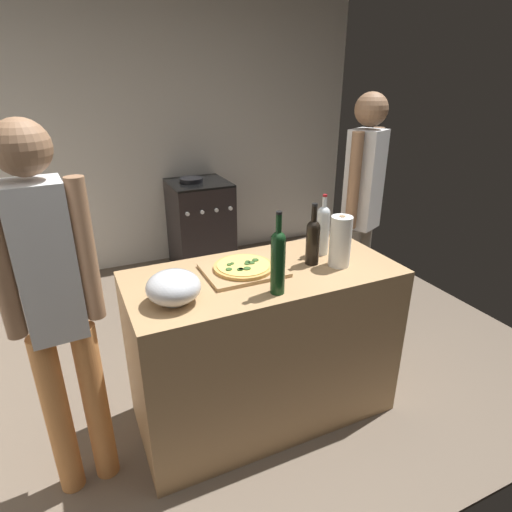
# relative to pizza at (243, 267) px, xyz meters

# --- Properties ---
(ground_plane) EXTENTS (4.34, 3.74, 0.02)m
(ground_plane) POSITION_rel_pizza_xyz_m (0.09, 0.86, -0.95)
(ground_plane) COLOR #6B5B4C
(kitchen_wall_rear) EXTENTS (4.34, 0.10, 2.60)m
(kitchen_wall_rear) POSITION_rel_pizza_xyz_m (0.09, 2.48, 0.36)
(kitchen_wall_rear) COLOR beige
(kitchen_wall_rear) RESTS_ON ground_plane
(counter) EXTENTS (1.41, 0.66, 0.91)m
(counter) POSITION_rel_pizza_xyz_m (0.10, -0.04, -0.48)
(counter) COLOR tan
(counter) RESTS_ON ground_plane
(cutting_board) EXTENTS (0.40, 0.32, 0.02)m
(cutting_board) POSITION_rel_pizza_xyz_m (0.00, 0.00, -0.02)
(cutting_board) COLOR tan
(cutting_board) RESTS_ON counter
(pizza) EXTENTS (0.31, 0.31, 0.03)m
(pizza) POSITION_rel_pizza_xyz_m (0.00, 0.00, 0.00)
(pizza) COLOR tan
(pizza) RESTS_ON cutting_board
(mixing_bowl) EXTENTS (0.24, 0.24, 0.15)m
(mixing_bowl) POSITION_rel_pizza_xyz_m (-0.40, -0.16, 0.05)
(mixing_bowl) COLOR #B2B2B7
(mixing_bowl) RESTS_ON counter
(paper_towel_roll) EXTENTS (0.11, 0.11, 0.27)m
(paper_towel_roll) POSITION_rel_pizza_xyz_m (0.49, -0.13, 0.10)
(paper_towel_roll) COLOR white
(paper_towel_roll) RESTS_ON counter
(wine_bottle_dark) EXTENTS (0.07, 0.07, 0.33)m
(wine_bottle_dark) POSITION_rel_pizza_xyz_m (0.38, -0.05, 0.11)
(wine_bottle_dark) COLOR black
(wine_bottle_dark) RESTS_ON counter
(wine_bottle_clear) EXTENTS (0.07, 0.07, 0.39)m
(wine_bottle_clear) POSITION_rel_pizza_xyz_m (0.06, -0.27, 0.14)
(wine_bottle_clear) COLOR #143819
(wine_bottle_clear) RESTS_ON counter
(wine_bottle_amber) EXTENTS (0.07, 0.07, 0.34)m
(wine_bottle_amber) POSITION_rel_pizza_xyz_m (0.50, 0.04, 0.12)
(wine_bottle_amber) COLOR silver
(wine_bottle_amber) RESTS_ON counter
(stove) EXTENTS (0.56, 0.60, 0.93)m
(stove) POSITION_rel_pizza_xyz_m (0.42, 2.08, -0.49)
(stove) COLOR black
(stove) RESTS_ON ground_plane
(person_in_stripes) EXTENTS (0.38, 0.21, 1.71)m
(person_in_stripes) POSITION_rel_pizza_xyz_m (-0.88, -0.11, 0.06)
(person_in_stripes) COLOR #D88C4C
(person_in_stripes) RESTS_ON ground_plane
(person_in_red) EXTENTS (0.34, 0.27, 1.75)m
(person_in_red) POSITION_rel_pizza_xyz_m (1.06, 0.42, 0.07)
(person_in_red) COLOR slate
(person_in_red) RESTS_ON ground_plane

